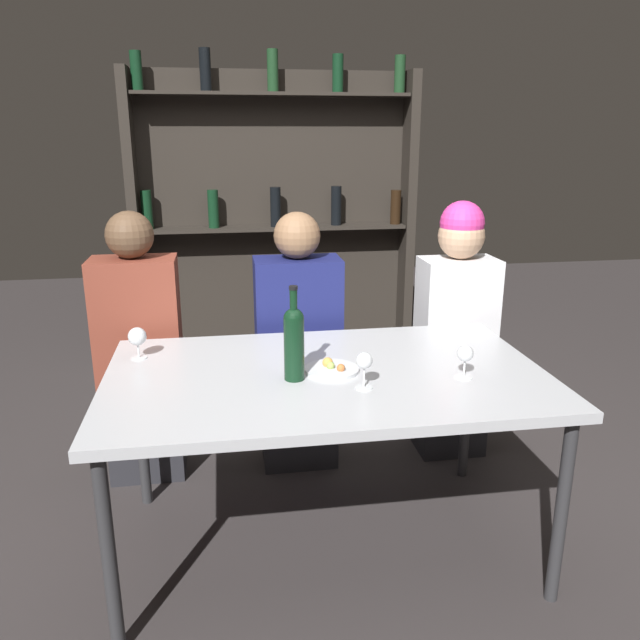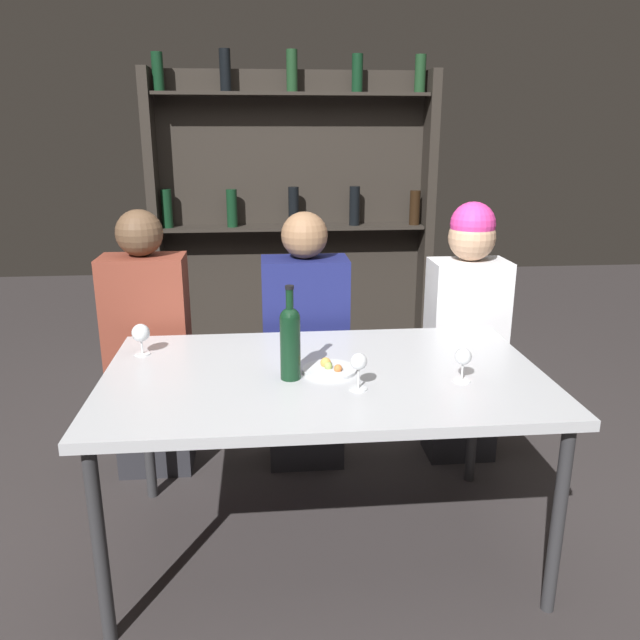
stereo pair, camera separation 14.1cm
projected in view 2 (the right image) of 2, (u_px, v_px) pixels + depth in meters
ground_plane at (323, 544)px, 2.43m from camera, size 10.00×10.00×0.00m
dining_table at (324, 385)px, 2.24m from camera, size 1.56×0.94×0.72m
wine_rack_wall at (293, 214)px, 4.06m from camera, size 1.82×0.21×2.02m
wine_bottle at (290, 339)px, 2.12m from camera, size 0.07×0.07×0.33m
wine_glass_0 at (359, 364)px, 2.04m from camera, size 0.06×0.06×0.13m
wine_glass_1 at (141, 334)px, 2.37m from camera, size 0.07×0.07×0.12m
wine_glass_2 at (463, 359)px, 2.11m from camera, size 0.06×0.06×0.12m
food_plate_0 at (329, 369)px, 2.22m from camera, size 0.19×0.19×0.04m
seated_person_left at (149, 352)px, 2.83m from camera, size 0.37×0.22×1.23m
seated_person_center at (305, 350)px, 2.89m from camera, size 0.39×0.22×1.21m
seated_person_right at (465, 335)px, 2.95m from camera, size 0.35×0.22×1.25m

